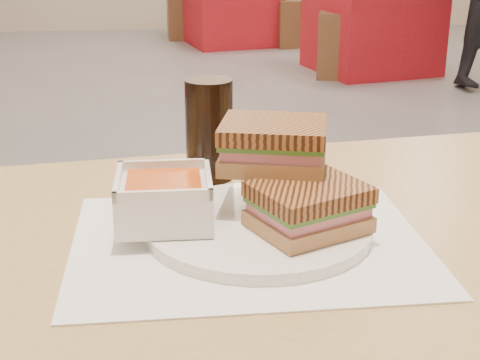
{
  "coord_description": "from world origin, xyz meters",
  "views": [
    {
      "loc": [
        -0.07,
        -2.73,
        1.09
      ],
      "look_at": [
        0.01,
        -2.0,
        0.82
      ],
      "focal_mm": 52.57,
      "sensor_mm": 36.0,
      "label": 1
    }
  ],
  "objects": [
    {
      "name": "bg_chair_2r",
      "position": [
        1.16,
        3.8,
        0.21
      ],
      "size": [
        0.41,
        0.41,
        0.42
      ],
      "color": "brown",
      "rests_on": "ground"
    },
    {
      "name": "cola_glass",
      "position": [
        -0.01,
        -1.8,
        0.82
      ],
      "size": [
        0.07,
        0.07,
        0.14
      ],
      "color": "black",
      "rests_on": "main_table"
    },
    {
      "name": "panini_lower",
      "position": [
        0.08,
        -2.02,
        0.79
      ],
      "size": [
        0.15,
        0.14,
        0.05
      ],
      "color": "tan",
      "rests_on": "plate"
    },
    {
      "name": "tray_liner",
      "position": [
        0.02,
        -2.02,
        0.75
      ],
      "size": [
        0.4,
        0.31,
        0.0
      ],
      "color": "white",
      "rests_on": "main_table"
    },
    {
      "name": "bg_table_2",
      "position": [
        0.57,
        3.98,
        0.34
      ],
      "size": [
        0.93,
        0.93,
        0.69
      ],
      "color": "#B41224",
      "rests_on": "ground"
    },
    {
      "name": "panini_upper",
      "position": [
        0.06,
        -1.95,
        0.84
      ],
      "size": [
        0.14,
        0.13,
        0.05
      ],
      "color": "tan",
      "rests_on": "panini_lower"
    },
    {
      "name": "main_table",
      "position": [
        0.03,
        -2.02,
        0.64
      ],
      "size": [
        1.28,
        0.84,
        0.75
      ],
      "color": "tan",
      "rests_on": "ground"
    },
    {
      "name": "bg_chair_1l",
      "position": [
        1.29,
        2.4,
        0.24
      ],
      "size": [
        0.52,
        0.52,
        0.47
      ],
      "color": "brown",
      "rests_on": "ground"
    },
    {
      "name": "bg_chair_2l",
      "position": [
        0.2,
        4.39,
        0.25
      ],
      "size": [
        0.45,
        0.45,
        0.49
      ],
      "color": "brown",
      "rests_on": "ground"
    },
    {
      "name": "soup_bowl",
      "position": [
        -0.08,
        -1.98,
        0.79
      ],
      "size": [
        0.11,
        0.11,
        0.06
      ],
      "color": "white",
      "rests_on": "plate"
    },
    {
      "name": "plate",
      "position": [
        0.03,
        -1.99,
        0.76
      ],
      "size": [
        0.26,
        0.26,
        0.01
      ],
      "color": "white",
      "rests_on": "tray_liner"
    },
    {
      "name": "bg_table_1",
      "position": [
        1.52,
        2.57,
        0.36
      ],
      "size": [
        0.99,
        0.99,
        0.72
      ],
      "color": "#B41224",
      "rests_on": "ground"
    }
  ]
}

